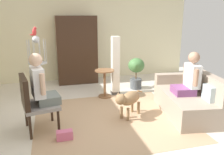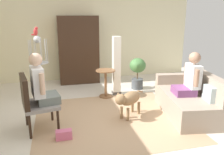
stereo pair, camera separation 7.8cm
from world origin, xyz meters
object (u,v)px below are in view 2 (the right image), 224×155
(dog, at_px, (129,99))
(handbag, at_px, (64,135))
(person_on_couch, at_px, (190,78))
(bird_cage_stand, at_px, (40,67))
(round_end_table, at_px, (106,81))
(armchair, at_px, (33,99))
(couch, at_px, (190,99))
(armoire_cabinet, at_px, (78,50))
(column_lamp, at_px, (116,66))
(parrot, at_px, (36,31))
(person_on_armchair, at_px, (40,84))
(potted_plant, at_px, (138,70))

(dog, bearing_deg, handbag, -157.08)
(person_on_couch, xyz_separation_m, bird_cage_stand, (-2.87, 1.59, 0.02))
(round_end_table, distance_m, bird_cage_stand, 1.55)
(armchair, height_order, handbag, armchair)
(dog, bearing_deg, couch, -5.64)
(dog, xyz_separation_m, armoire_cabinet, (-0.65, 2.70, 0.58))
(dog, bearing_deg, column_lamp, 84.65)
(bird_cage_stand, relative_size, parrot, 7.74)
(person_on_armchair, bearing_deg, person_on_couch, -1.33)
(armoire_cabinet, xyz_separation_m, handbag, (-0.61, -3.23, -0.88))
(couch, distance_m, armchair, 2.98)
(column_lamp, bearing_deg, dog, -95.35)
(armchair, relative_size, armoire_cabinet, 0.51)
(potted_plant, bearing_deg, column_lamp, -159.18)
(person_on_armchair, xyz_separation_m, round_end_table, (1.40, 1.32, -0.42))
(column_lamp, bearing_deg, armchair, -140.65)
(handbag, bearing_deg, parrot, 102.34)
(column_lamp, bearing_deg, bird_cage_stand, 179.30)
(couch, bearing_deg, bird_cage_stand, 151.75)
(bird_cage_stand, height_order, potted_plant, bird_cage_stand)
(armchair, relative_size, column_lamp, 0.68)
(round_end_table, distance_m, parrot, 1.93)
(couch, distance_m, bird_cage_stand, 3.34)
(column_lamp, xyz_separation_m, handbag, (-1.40, -1.95, -0.64))
(armchair, distance_m, person_on_armchair, 0.29)
(armchair, height_order, armoire_cabinet, armoire_cabinet)
(bird_cage_stand, relative_size, potted_plant, 1.79)
(round_end_table, relative_size, armoire_cabinet, 0.35)
(person_on_armchair, xyz_separation_m, bird_cage_stand, (-0.09, 1.52, -0.05))
(couch, distance_m, parrot, 3.56)
(armchair, relative_size, potted_plant, 1.18)
(dog, distance_m, parrot, 2.53)
(person_on_armchair, xyz_separation_m, potted_plant, (2.37, 1.74, -0.32))
(round_end_table, relative_size, dog, 0.92)
(person_on_couch, bearing_deg, parrot, 151.20)
(couch, xyz_separation_m, dog, (-1.23, 0.12, 0.07))
(armchair, bearing_deg, potted_plant, 35.26)
(column_lamp, height_order, handbag, column_lamp)
(potted_plant, xyz_separation_m, handbag, (-2.04, -2.20, -0.43))
(parrot, xyz_separation_m, armoire_cabinet, (1.04, 1.26, -0.63))
(potted_plant, height_order, column_lamp, column_lamp)
(parrot, distance_m, column_lamp, 2.02)
(person_on_armchair, distance_m, dog, 1.65)
(person_on_couch, relative_size, bird_cage_stand, 0.56)
(dog, relative_size, column_lamp, 0.51)
(armchair, bearing_deg, couch, -0.27)
(armoire_cabinet, bearing_deg, person_on_armchair, -108.55)
(armchair, xyz_separation_m, person_on_couch, (2.92, -0.04, 0.18))
(bird_cage_stand, height_order, handbag, bird_cage_stand)
(armchair, height_order, round_end_table, armchair)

